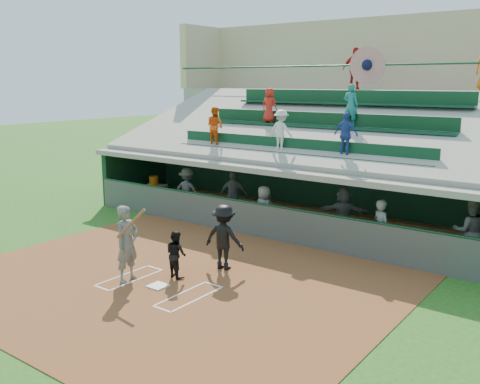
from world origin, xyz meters
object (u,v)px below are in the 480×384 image
Objects in this scene: catcher at (176,254)px; water_cooler at (154,181)px; home_plate at (158,286)px; batter_at_plate at (127,243)px; white_table at (156,194)px.

water_cooler is (-6.60, 5.69, 0.33)m from catcher.
home_plate is 0.22× the size of batter_at_plate.
home_plate is 0.98m from catcher.
white_table is (-6.56, 5.74, -0.22)m from catcher.
white_table is (-6.65, 6.51, 0.37)m from home_plate.
white_table reaches higher than home_plate.
white_table is at bearing -26.46° from catcher.
water_cooler is at bearing -26.07° from catcher.
batter_at_plate reaches higher than catcher.
batter_at_plate is 8.80m from water_cooler.
white_table is 2.24× the size of water_cooler.
batter_at_plate is at bearing -48.72° from water_cooler.
catcher reaches higher than home_plate.
catcher is 8.71m from white_table.
home_plate is 9.35m from water_cooler.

